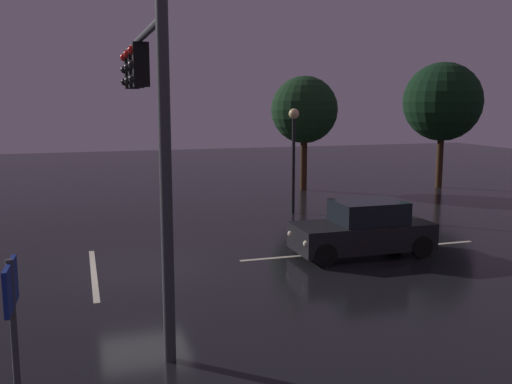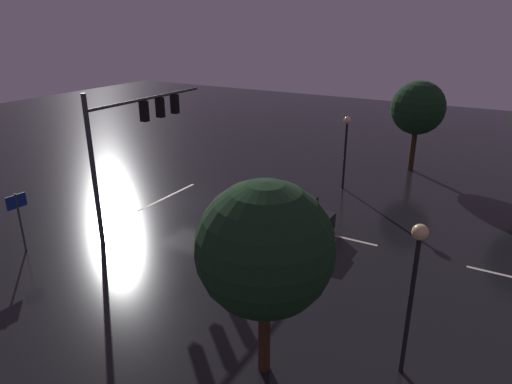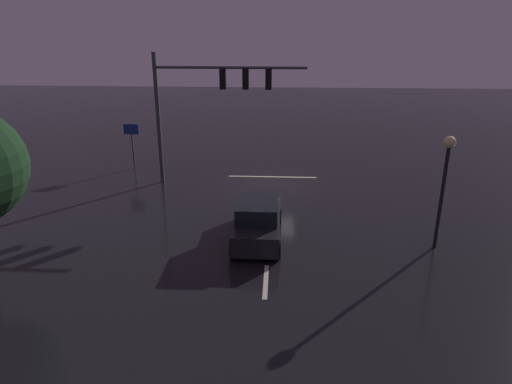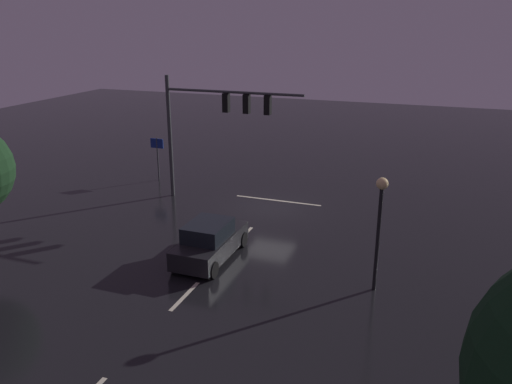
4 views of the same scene
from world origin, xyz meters
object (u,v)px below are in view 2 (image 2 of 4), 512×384
car_approaching (289,214)px  street_lamp_left_kerb (346,138)px  tree_right_near (265,249)px  tree_left_near (418,108)px  route_sign (18,210)px  street_lamp_right_kerb (415,272)px  traffic_signal_assembly (135,128)px

car_approaching → street_lamp_left_kerb: 7.36m
tree_right_near → tree_left_near: bearing=-178.8°
tree_right_near → route_sign: bearing=-95.1°
street_lamp_left_kerb → tree_left_near: tree_left_near is taller
street_lamp_left_kerb → street_lamp_right_kerb: 15.69m
car_approaching → traffic_signal_assembly: bearing=-68.0°
street_lamp_left_kerb → traffic_signal_assembly: bearing=-36.6°
car_approaching → street_lamp_left_kerb: street_lamp_left_kerb is taller
route_sign → tree_left_near: 24.24m
car_approaching → street_lamp_right_kerb: (7.14, 7.18, 2.58)m
traffic_signal_assembly → tree_right_near: 12.27m
traffic_signal_assembly → route_sign: 6.32m
car_approaching → tree_left_near: (-12.79, 3.14, 3.47)m
street_lamp_left_kerb → tree_left_near: bearing=154.2°
car_approaching → route_sign: (7.90, -9.28, 1.18)m
route_sign → tree_left_near: tree_left_near is taller
street_lamp_right_kerb → route_sign: street_lamp_right_kerb is taller
traffic_signal_assembly → street_lamp_left_kerb: traffic_signal_assembly is taller
traffic_signal_assembly → route_sign: traffic_signal_assembly is taller
tree_left_near → car_approaching: bearing=-13.8°
street_lamp_right_kerb → car_approaching: bearing=-134.9°
traffic_signal_assembly → street_lamp_left_kerb: (-9.77, 7.24, -1.72)m
street_lamp_left_kerb → route_sign: bearing=-32.9°
street_lamp_right_kerb → route_sign: 16.53m
traffic_signal_assembly → street_lamp_right_kerb: size_ratio=1.64×
street_lamp_right_kerb → tree_left_near: 20.36m
traffic_signal_assembly → tree_left_near: 18.57m
car_approaching → street_lamp_right_kerb: 10.45m
street_lamp_right_kerb → tree_left_near: size_ratio=0.79×
street_lamp_right_kerb → tree_right_near: (1.91, -3.58, 0.63)m
car_approaching → street_lamp_right_kerb: bearing=45.1°
route_sign → tree_left_near: bearing=149.0°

